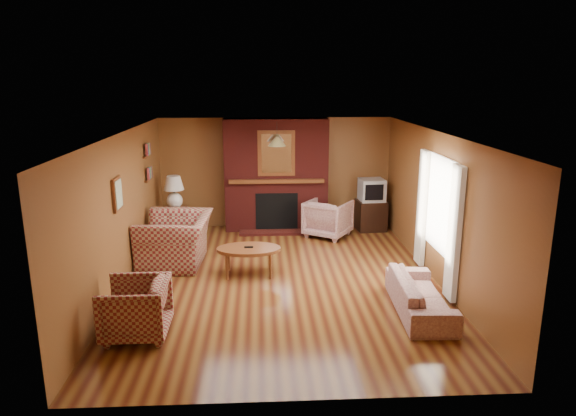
{
  "coord_description": "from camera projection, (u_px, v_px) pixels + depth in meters",
  "views": [
    {
      "loc": [
        -0.33,
        -7.87,
        3.23
      ],
      "look_at": [
        0.13,
        0.6,
        1.07
      ],
      "focal_mm": 32.0,
      "sensor_mm": 36.0,
      "label": 1
    }
  ],
  "objects": [
    {
      "name": "plaid_armchair",
      "position": [
        135.0,
        309.0,
        6.52
      ],
      "size": [
        0.83,
        0.81,
        0.75
      ],
      "primitive_type": "imported",
      "rotation": [
        0.0,
        0.0,
        -1.56
      ],
      "color": "maroon",
      "rests_on": "floor"
    },
    {
      "name": "table_lamp",
      "position": [
        174.0,
        190.0,
        10.44
      ],
      "size": [
        0.41,
        0.41,
        0.68
      ],
      "color": "silver",
      "rests_on": "side_table"
    },
    {
      "name": "floral_armchair",
      "position": [
        328.0,
        218.0,
        10.68
      ],
      "size": [
        1.15,
        1.16,
        0.77
      ],
      "primitive_type": "imported",
      "rotation": [
        0.0,
        0.0,
        2.56
      ],
      "color": "beige",
      "rests_on": "floor"
    },
    {
      "name": "wall_right",
      "position": [
        437.0,
        207.0,
        8.26
      ],
      "size": [
        0.0,
        6.5,
        6.5
      ],
      "primitive_type": "plane",
      "rotation": [
        1.57,
        0.0,
        -1.57
      ],
      "color": "brown",
      "rests_on": "floor"
    },
    {
      "name": "floral_sofa",
      "position": [
        420.0,
        295.0,
        7.25
      ],
      "size": [
        0.75,
        1.73,
        0.5
      ],
      "primitive_type": "imported",
      "rotation": [
        0.0,
        0.0,
        1.52
      ],
      "color": "beige",
      "rests_on": "floor"
    },
    {
      "name": "window_right",
      "position": [
        438.0,
        215.0,
        8.08
      ],
      "size": [
        0.1,
        1.85,
        2.0
      ],
      "color": "beige",
      "rests_on": "wall_right"
    },
    {
      "name": "botanical_print",
      "position": [
        117.0,
        194.0,
        7.62
      ],
      "size": [
        0.05,
        0.4,
        0.5
      ],
      "color": "brown",
      "rests_on": "wall_left"
    },
    {
      "name": "side_table",
      "position": [
        176.0,
        223.0,
        10.61
      ],
      "size": [
        0.48,
        0.48,
        0.63
      ],
      "primitive_type": "cube",
      "rotation": [
        0.0,
        0.0,
        0.02
      ],
      "color": "brown",
      "rests_on": "floor"
    },
    {
      "name": "plaid_loveseat",
      "position": [
        176.0,
        240.0,
        9.08
      ],
      "size": [
        1.26,
        1.42,
        0.88
      ],
      "primitive_type": "imported",
      "rotation": [
        0.0,
        0.0,
        -1.63
      ],
      "color": "maroon",
      "rests_on": "floor"
    },
    {
      "name": "wall_back",
      "position": [
        276.0,
        173.0,
        11.27
      ],
      "size": [
        6.5,
        0.0,
        6.5
      ],
      "primitive_type": "plane",
      "rotation": [
        1.57,
        0.0,
        0.0
      ],
      "color": "brown",
      "rests_on": "floor"
    },
    {
      "name": "fireplace",
      "position": [
        276.0,
        176.0,
        11.02
      ],
      "size": [
        2.2,
        0.82,
        2.4
      ],
      "color": "#571613",
      "rests_on": "floor"
    },
    {
      "name": "wall_front",
      "position": [
        296.0,
        293.0,
        4.98
      ],
      "size": [
        6.5,
        0.0,
        6.5
      ],
      "primitive_type": "plane",
      "rotation": [
        -1.57,
        0.0,
        0.0
      ],
      "color": "brown",
      "rests_on": "floor"
    },
    {
      "name": "floor",
      "position": [
        282.0,
        280.0,
        8.43
      ],
      "size": [
        6.5,
        6.5,
        0.0
      ],
      "primitive_type": "plane",
      "color": "#4A1F0F",
      "rests_on": "ground"
    },
    {
      "name": "pendant_light",
      "position": [
        277.0,
        142.0,
        10.16
      ],
      "size": [
        0.36,
        0.36,
        0.48
      ],
      "color": "black",
      "rests_on": "ceiling"
    },
    {
      "name": "wall_left",
      "position": [
        122.0,
        212.0,
        8.0
      ],
      "size": [
        0.0,
        6.5,
        6.5
      ],
      "primitive_type": "plane",
      "rotation": [
        1.57,
        0.0,
        1.57
      ],
      "color": "brown",
      "rests_on": "floor"
    },
    {
      "name": "coffee_table",
      "position": [
        249.0,
        250.0,
        8.57
      ],
      "size": [
        1.07,
        0.66,
        0.49
      ],
      "color": "brown",
      "rests_on": "floor"
    },
    {
      "name": "tv_stand",
      "position": [
        371.0,
        215.0,
        11.16
      ],
      "size": [
        0.64,
        0.59,
        0.65
      ],
      "primitive_type": "cube",
      "rotation": [
        0.0,
        0.0,
        0.09
      ],
      "color": "black",
      "rests_on": "floor"
    },
    {
      "name": "ceiling",
      "position": [
        282.0,
        134.0,
        7.83
      ],
      "size": [
        6.5,
        6.5,
        0.0
      ],
      "primitive_type": "plane",
      "rotation": [
        3.14,
        0.0,
        0.0
      ],
      "color": "white",
      "rests_on": "wall_back"
    },
    {
      "name": "crt_tv",
      "position": [
        372.0,
        190.0,
        11.02
      ],
      "size": [
        0.54,
        0.54,
        0.47
      ],
      "color": "#B0B3B8",
      "rests_on": "tv_stand"
    },
    {
      "name": "bookshelf",
      "position": [
        149.0,
        163.0,
        9.73
      ],
      "size": [
        0.09,
        0.55,
        0.71
      ],
      "color": "brown",
      "rests_on": "wall_left"
    }
  ]
}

